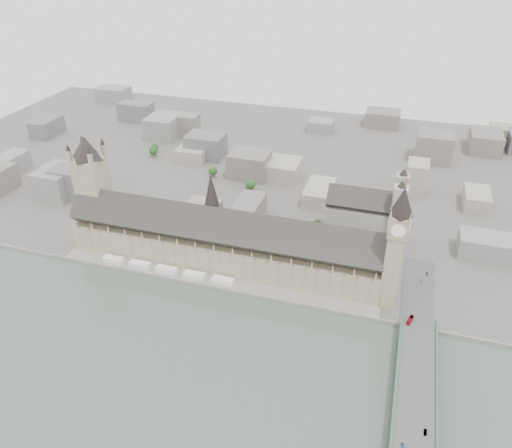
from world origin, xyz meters
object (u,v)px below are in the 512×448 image
(elizabeth_tower, at_px, (396,240))
(victoria_tower, at_px, (93,185))
(westminster_abbey, at_px, (366,216))
(car_blue, at_px, (403,446))
(westminster_bridge, at_px, (414,404))
(palace_of_westminster, at_px, (222,242))
(red_bus_north, at_px, (410,320))
(car_approach, at_px, (427,274))
(car_silver, at_px, (425,432))

(elizabeth_tower, relative_size, victoria_tower, 1.07)
(westminster_abbey, distance_m, car_blue, 222.92)
(elizabeth_tower, relative_size, westminster_bridge, 0.33)
(palace_of_westminster, xyz_separation_m, red_bus_north, (155.87, -39.36, -11.07))
(elizabeth_tower, xyz_separation_m, red_bus_north, (17.87, -27.66, -46.45))
(westminster_abbey, bearing_deg, elizabeth_tower, -72.71)
(car_blue, relative_size, car_approach, 0.83)
(westminster_bridge, bearing_deg, westminster_abbey, 105.64)
(westminster_bridge, height_order, car_approach, car_approach)
(red_bus_north, xyz_separation_m, car_approach, (10.67, 60.59, -0.69))
(victoria_tower, xyz_separation_m, car_blue, (278.50, -148.75, -44.27))
(palace_of_westminster, height_order, red_bus_north, palace_of_westminster)
(car_silver, bearing_deg, elizabeth_tower, 105.17)
(red_bus_north, distance_m, car_silver, 91.39)
(westminster_bridge, xyz_separation_m, westminster_abbey, (-51.08, 182.50, 19.96))
(palace_of_westminster, height_order, car_silver, palace_of_westminster)
(elizabeth_tower, height_order, car_silver, elizabeth_tower)
(elizabeth_tower, distance_m, red_bus_north, 56.94)
(victoria_tower, bearing_deg, westminster_bridge, -21.78)
(westminster_abbey, relative_size, car_silver, 16.13)
(elizabeth_tower, bearing_deg, westminster_bridge, -75.89)
(car_blue, bearing_deg, car_approach, 72.33)
(elizabeth_tower, relative_size, car_silver, 25.50)
(car_silver, relative_size, car_approach, 0.87)
(westminster_abbey, distance_m, red_bus_north, 123.89)
(car_blue, relative_size, car_silver, 0.96)
(victoria_tower, distance_m, car_approach, 292.30)
(car_approach, bearing_deg, car_silver, -89.28)
(palace_of_westminster, distance_m, westminster_abbey, 134.09)
(victoria_tower, distance_m, westminster_bridge, 309.91)
(elizabeth_tower, distance_m, car_silver, 130.75)
(victoria_tower, relative_size, westminster_abbey, 1.47)
(elizabeth_tower, height_order, red_bus_north, elizabeth_tower)
(victoria_tower, height_order, red_bus_north, victoria_tower)
(palace_of_westminster, distance_m, westminster_bridge, 195.05)
(westminster_abbey, relative_size, car_approach, 14.07)
(car_blue, bearing_deg, victoria_tower, 137.73)
(car_blue, bearing_deg, westminster_bridge, 66.97)
(elizabeth_tower, height_order, westminster_abbey, elizabeth_tower)
(elizabeth_tower, xyz_separation_m, car_silver, (29.73, -118.28, -47.14))
(westminster_bridge, height_order, car_blue, car_blue)
(car_silver, bearing_deg, palace_of_westminster, 143.29)
(palace_of_westminster, height_order, victoria_tower, victoria_tower)
(car_blue, bearing_deg, elizabeth_tower, 83.89)
(westminster_bridge, bearing_deg, car_approach, 87.98)
(westminster_bridge, xyz_separation_m, car_approach, (4.54, 128.43, 5.83))
(red_bus_north, bearing_deg, westminster_bridge, -69.94)
(palace_of_westminster, height_order, car_approach, palace_of_westminster)
(westminster_abbey, height_order, car_silver, westminster_abbey)
(palace_of_westminster, bearing_deg, victoria_tower, 177.04)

